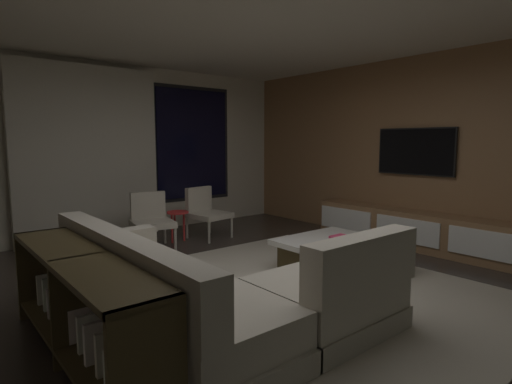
# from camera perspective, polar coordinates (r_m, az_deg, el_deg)

# --- Properties ---
(floor) EXTENTS (9.20, 9.20, 0.00)m
(floor) POSITION_cam_1_polar(r_m,az_deg,el_deg) (4.10, 2.30, -14.32)
(floor) COLOR #332B26
(back_wall_with_window) EXTENTS (6.60, 0.30, 2.70)m
(back_wall_with_window) POSITION_cam_1_polar(r_m,az_deg,el_deg) (6.92, -18.60, 5.39)
(back_wall_with_window) COLOR beige
(back_wall_with_window) RESTS_ON floor
(media_wall) EXTENTS (0.12, 7.80, 2.70)m
(media_wall) POSITION_cam_1_polar(r_m,az_deg,el_deg) (6.30, 23.62, 5.12)
(media_wall) COLOR #8E6642
(media_wall) RESTS_ON floor
(ceiling) EXTENTS (8.20, 8.20, 0.00)m
(ceiling) POSITION_cam_1_polar(r_m,az_deg,el_deg) (4.01, 2.50, 24.56)
(ceiling) COLOR beige
(area_rug) EXTENTS (3.20, 3.80, 0.01)m
(area_rug) POSITION_cam_1_polar(r_m,az_deg,el_deg) (4.26, 6.83, -13.44)
(area_rug) COLOR #ADA391
(area_rug) RESTS_ON floor
(sectional_couch) EXTENTS (1.98, 2.50, 0.82)m
(sectional_couch) POSITION_cam_1_polar(r_m,az_deg,el_deg) (3.37, -6.75, -13.91)
(sectional_couch) COLOR #A49C8C
(sectional_couch) RESTS_ON floor
(coffee_table) EXTENTS (1.16, 1.16, 0.36)m
(coffee_table) POSITION_cam_1_polar(r_m,az_deg,el_deg) (4.88, 11.37, -8.62)
(coffee_table) COLOR #42361D
(coffee_table) RESTS_ON floor
(book_stack_on_coffee_table) EXTENTS (0.25, 0.16, 0.08)m
(book_stack_on_coffee_table) POSITION_cam_1_polar(r_m,az_deg,el_deg) (4.74, 11.59, -6.45)
(book_stack_on_coffee_table) COLOR #4FC555
(book_stack_on_coffee_table) RESTS_ON coffee_table
(accent_chair_near_window) EXTENTS (0.63, 0.64, 0.78)m
(accent_chair_near_window) POSITION_cam_1_polar(r_m,az_deg,el_deg) (6.48, -7.00, -2.45)
(accent_chair_near_window) COLOR #B2ADA0
(accent_chair_near_window) RESTS_ON floor
(accent_chair_by_curtain) EXTENTS (0.64, 0.65, 0.78)m
(accent_chair_by_curtain) POSITION_cam_1_polar(r_m,az_deg,el_deg) (5.97, -14.30, -3.42)
(accent_chair_by_curtain) COLOR #B2ADA0
(accent_chair_by_curtain) RESTS_ON floor
(side_stool) EXTENTS (0.32, 0.32, 0.46)m
(side_stool) POSITION_cam_1_polar(r_m,az_deg,el_deg) (6.25, -10.79, -3.42)
(side_stool) COLOR red
(side_stool) RESTS_ON floor
(media_console) EXTENTS (0.46, 3.10, 0.52)m
(media_console) POSITION_cam_1_polar(r_m,az_deg,el_deg) (6.19, 21.49, -5.05)
(media_console) COLOR #8E6642
(media_console) RESTS_ON floor
(mounted_tv) EXTENTS (0.05, 1.16, 0.67)m
(mounted_tv) POSITION_cam_1_polar(r_m,az_deg,el_deg) (6.32, 21.15, 5.24)
(mounted_tv) COLOR black
(console_table_behind_couch) EXTENTS (0.40, 2.10, 0.74)m
(console_table_behind_couch) POSITION_cam_1_polar(r_m,az_deg,el_deg) (3.08, -23.04, -13.97)
(console_table_behind_couch) COLOR #42361D
(console_table_behind_couch) RESTS_ON floor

